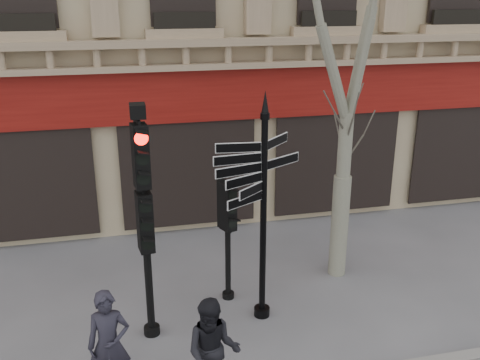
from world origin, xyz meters
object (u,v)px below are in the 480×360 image
object	(u,v)px
pedestrian_a	(109,344)
fingerpost	(264,172)
traffic_signal_main	(143,197)
traffic_signal_secondary	(228,219)
pedestrian_b	(213,352)

from	to	relation	value
pedestrian_a	fingerpost	bearing A→B (deg)	29.70
traffic_signal_main	traffic_signal_secondary	distance (m)	2.08
pedestrian_b	fingerpost	bearing A→B (deg)	72.27
traffic_signal_secondary	pedestrian_a	world-z (taller)	traffic_signal_secondary
traffic_signal_main	pedestrian_a	distance (m)	2.40
pedestrian_a	traffic_signal_main	bearing A→B (deg)	64.80
traffic_signal_main	pedestrian_b	size ratio (longest dim) A/B	2.47
pedestrian_b	traffic_signal_main	bearing A→B (deg)	128.95
traffic_signal_main	fingerpost	bearing A→B (deg)	-4.25
fingerpost	traffic_signal_secondary	bearing A→B (deg)	104.52
traffic_signal_main	traffic_signal_secondary	world-z (taller)	traffic_signal_main
fingerpost	pedestrian_a	bearing A→B (deg)	-171.09
fingerpost	pedestrian_b	xyz separation A→B (m)	(-1.32, -2.01, -2.09)
traffic_signal_secondary	fingerpost	bearing A→B (deg)	-80.07
traffic_signal_secondary	pedestrian_b	bearing A→B (deg)	-129.83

